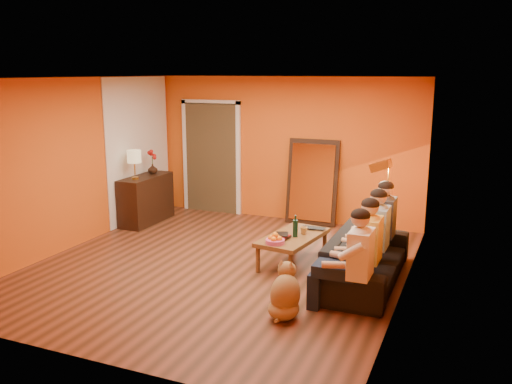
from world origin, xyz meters
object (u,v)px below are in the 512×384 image
at_px(table_lamp, 135,165).
at_px(tumbler, 304,231).
at_px(person_far_left, 360,262).
at_px(mirror_frame, 312,182).
at_px(person_mid_left, 370,248).
at_px(wine_bottle, 295,226).
at_px(coffee_table, 293,249).
at_px(person_far_right, 385,224).
at_px(sofa, 366,258).
at_px(vase, 153,169).
at_px(floor_lamp, 387,212).
at_px(laptop, 312,229).
at_px(dog, 285,290).
at_px(person_mid_right, 378,235).
at_px(sideboard, 146,199).

bearing_deg(table_lamp, tumbler, -10.81).
bearing_deg(person_far_left, mirror_frame, 115.05).
bearing_deg(mirror_frame, person_mid_left, -60.83).
distance_m(mirror_frame, tumbler, 2.08).
bearing_deg(wine_bottle, coffee_table, 135.00).
xyz_separation_m(person_far_right, tumbler, (-1.10, -0.28, -0.14)).
relative_size(mirror_frame, sofa, 0.72).
bearing_deg(coffee_table, vase, 165.98).
relative_size(floor_lamp, wine_bottle, 4.65).
bearing_deg(sofa, floor_lamp, -6.10).
bearing_deg(person_far_left, laptop, 122.83).
relative_size(coffee_table, dog, 1.93).
bearing_deg(dog, table_lamp, 156.87).
distance_m(table_lamp, dog, 4.43).
relative_size(table_lamp, person_mid_left, 0.42).
xyz_separation_m(person_mid_right, wine_bottle, (-1.17, 0.10, -0.03)).
bearing_deg(person_far_left, vase, 149.73).
bearing_deg(sofa, wine_bottle, 78.81).
distance_m(dog, wine_bottle, 1.68).
xyz_separation_m(mirror_frame, tumbler, (0.48, -2.01, -0.29)).
bearing_deg(person_mid_right, vase, 161.64).
distance_m(mirror_frame, person_far_left, 3.73).
height_order(table_lamp, wine_bottle, table_lamp).
height_order(person_far_left, person_mid_right, same).
relative_size(table_lamp, sofa, 0.24).
relative_size(floor_lamp, dog, 2.28).
height_order(sofa, tumbler, sofa).
xyz_separation_m(table_lamp, laptop, (3.33, -0.40, -0.67)).
distance_m(person_far_right, wine_bottle, 1.25).
height_order(coffee_table, laptop, laptop).
relative_size(coffee_table, laptop, 3.43).
relative_size(person_mid_left, vase, 6.73).
xyz_separation_m(wine_bottle, laptop, (0.13, 0.40, -0.14)).
distance_m(person_mid_right, wine_bottle, 1.17).
xyz_separation_m(tumbler, vase, (-3.27, 1.18, 0.47)).
distance_m(sideboard, laptop, 3.41).
bearing_deg(mirror_frame, person_mid_right, -55.28).
bearing_deg(laptop, table_lamp, 171.88).
height_order(sideboard, vase, vase).
distance_m(table_lamp, sofa, 4.43).
xyz_separation_m(sideboard, laptop, (3.33, -0.70, 0.01)).
distance_m(dog, person_mid_right, 1.70).
relative_size(person_far_right, laptop, 3.43).
relative_size(table_lamp, tumbler, 4.65).
height_order(table_lamp, person_far_left, table_lamp).
bearing_deg(person_far_right, mirror_frame, 132.40).
height_order(person_mid_left, person_mid_right, same).
distance_m(person_far_right, laptop, 1.05).
height_order(table_lamp, person_mid_left, table_lamp).
distance_m(dog, person_far_right, 2.20).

